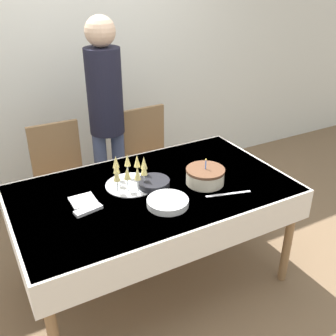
{
  "coord_description": "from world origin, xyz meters",
  "views": [
    {
      "loc": [
        -0.99,
        -1.99,
        2.06
      ],
      "look_at": [
        0.11,
        0.0,
        0.89
      ],
      "focal_mm": 42.0,
      "sensor_mm": 36.0,
      "label": 1
    }
  ],
  "objects_px": {
    "dining_chair_far_left": "(62,179)",
    "dining_chair_far_right": "(150,158)",
    "champagne_tray": "(130,173)",
    "person_standing": "(106,106)",
    "birthday_cake": "(205,176)",
    "plate_stack_dessert": "(153,183)",
    "plate_stack_main": "(168,202)"
  },
  "relations": [
    {
      "from": "dining_chair_far_right",
      "to": "champagne_tray",
      "type": "height_order",
      "value": "dining_chair_far_right"
    },
    {
      "from": "dining_chair_far_left",
      "to": "dining_chair_far_right",
      "type": "xyz_separation_m",
      "value": [
        0.79,
        -0.0,
        0.0
      ]
    },
    {
      "from": "dining_chair_far_right",
      "to": "plate_stack_main",
      "type": "height_order",
      "value": "dining_chair_far_right"
    },
    {
      "from": "champagne_tray",
      "to": "person_standing",
      "type": "distance_m",
      "value": 0.81
    },
    {
      "from": "plate_stack_dessert",
      "to": "person_standing",
      "type": "height_order",
      "value": "person_standing"
    },
    {
      "from": "plate_stack_dessert",
      "to": "champagne_tray",
      "type": "bearing_deg",
      "value": 143.89
    },
    {
      "from": "dining_chair_far_right",
      "to": "birthday_cake",
      "type": "xyz_separation_m",
      "value": [
        -0.06,
        -0.95,
        0.29
      ]
    },
    {
      "from": "dining_chair_far_right",
      "to": "plate_stack_dessert",
      "type": "height_order",
      "value": "dining_chair_far_right"
    },
    {
      "from": "dining_chair_far_right",
      "to": "plate_stack_dessert",
      "type": "xyz_separation_m",
      "value": [
        -0.38,
        -0.83,
        0.26
      ]
    },
    {
      "from": "dining_chair_far_right",
      "to": "champagne_tray",
      "type": "distance_m",
      "value": 0.95
    },
    {
      "from": "dining_chair_far_left",
      "to": "plate_stack_main",
      "type": "xyz_separation_m",
      "value": [
        0.38,
        -1.08,
        0.25
      ]
    },
    {
      "from": "dining_chair_far_right",
      "to": "plate_stack_dessert",
      "type": "bearing_deg",
      "value": -114.78
    },
    {
      "from": "champagne_tray",
      "to": "plate_stack_main",
      "type": "height_order",
      "value": "champagne_tray"
    },
    {
      "from": "plate_stack_dessert",
      "to": "person_standing",
      "type": "distance_m",
      "value": 0.9
    },
    {
      "from": "champagne_tray",
      "to": "plate_stack_dessert",
      "type": "bearing_deg",
      "value": -36.11
    },
    {
      "from": "plate_stack_dessert",
      "to": "person_standing",
      "type": "relative_size",
      "value": 0.12
    },
    {
      "from": "dining_chair_far_right",
      "to": "person_standing",
      "type": "relative_size",
      "value": 0.56
    },
    {
      "from": "birthday_cake",
      "to": "plate_stack_dessert",
      "type": "relative_size",
      "value": 1.2
    },
    {
      "from": "champagne_tray",
      "to": "plate_stack_main",
      "type": "relative_size",
      "value": 1.32
    },
    {
      "from": "person_standing",
      "to": "dining_chair_far_right",
      "type": "bearing_deg",
      "value": -4.62
    },
    {
      "from": "champagne_tray",
      "to": "person_standing",
      "type": "relative_size",
      "value": 0.19
    },
    {
      "from": "plate_stack_dessert",
      "to": "plate_stack_main",
      "type": "bearing_deg",
      "value": -96.46
    },
    {
      "from": "plate_stack_dessert",
      "to": "birthday_cake",
      "type": "bearing_deg",
      "value": -20.82
    },
    {
      "from": "birthday_cake",
      "to": "person_standing",
      "type": "height_order",
      "value": "person_standing"
    },
    {
      "from": "champagne_tray",
      "to": "plate_stack_main",
      "type": "xyz_separation_m",
      "value": [
        0.1,
        -0.34,
        -0.07
      ]
    },
    {
      "from": "champagne_tray",
      "to": "person_standing",
      "type": "height_order",
      "value": "person_standing"
    },
    {
      "from": "plate_stack_dessert",
      "to": "dining_chair_far_left",
      "type": "bearing_deg",
      "value": 116.15
    },
    {
      "from": "dining_chair_far_right",
      "to": "birthday_cake",
      "type": "relative_size",
      "value": 3.8
    },
    {
      "from": "dining_chair_far_left",
      "to": "plate_stack_dessert",
      "type": "xyz_separation_m",
      "value": [
        0.41,
        -0.83,
        0.26
      ]
    },
    {
      "from": "champagne_tray",
      "to": "person_standing",
      "type": "xyz_separation_m",
      "value": [
        0.14,
        0.77,
        0.21
      ]
    },
    {
      "from": "champagne_tray",
      "to": "plate_stack_dessert",
      "type": "height_order",
      "value": "champagne_tray"
    },
    {
      "from": "birthday_cake",
      "to": "champagne_tray",
      "type": "bearing_deg",
      "value": 154.48
    }
  ]
}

